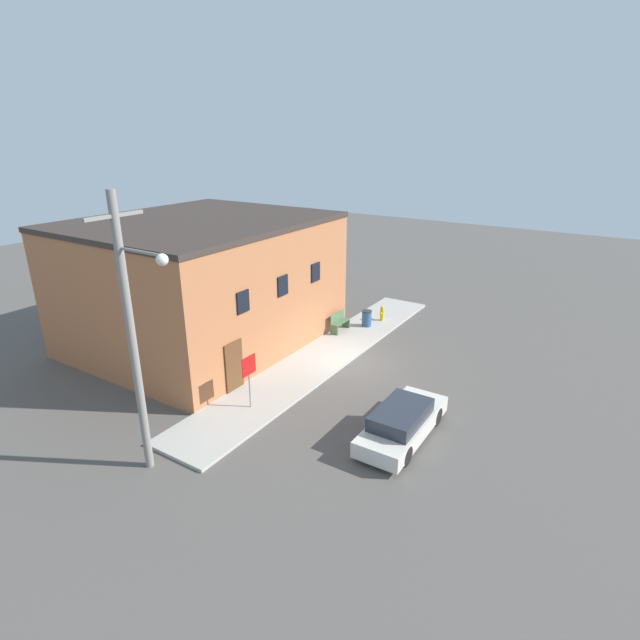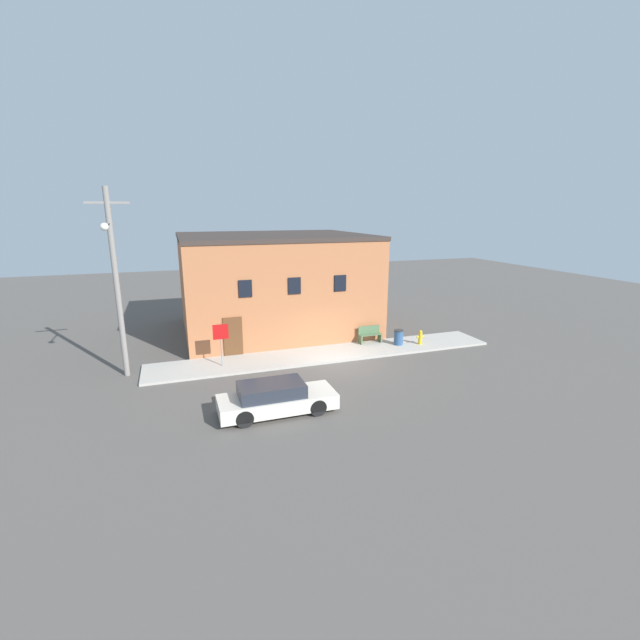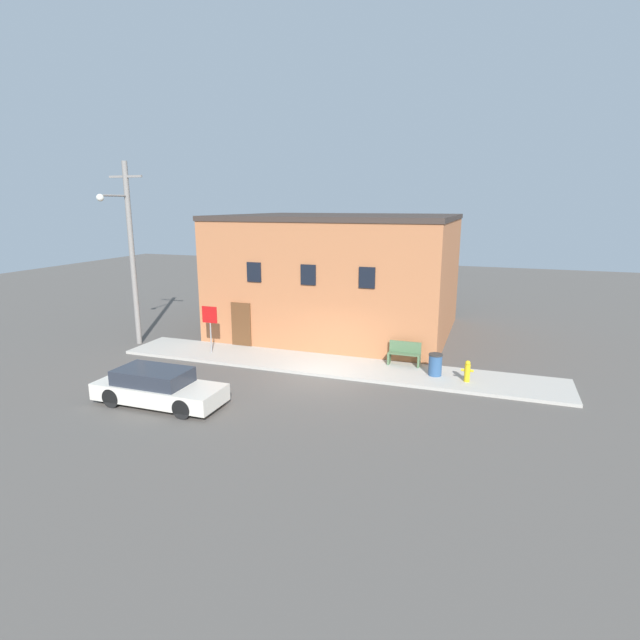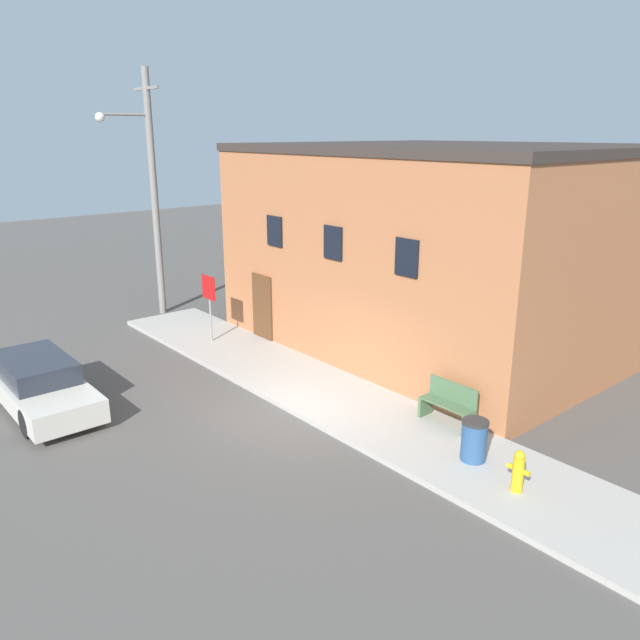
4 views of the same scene
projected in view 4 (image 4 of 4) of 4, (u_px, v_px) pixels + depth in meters
ground_plane at (289, 413)px, 15.11m from camera, size 80.00×80.00×0.00m
sidewalk at (331, 396)px, 15.92m from camera, size 18.87×2.68×0.12m
brick_building at (448, 244)px, 19.92m from camera, size 11.49×9.88×6.18m
fire_hydrant at (518, 471)px, 11.51m from camera, size 0.46×0.22×0.83m
stop_sign at (209, 295)px, 19.48m from camera, size 0.75×0.06×2.13m
bench at (449, 405)px, 14.17m from camera, size 1.34×0.44×0.98m
trash_bin at (474, 440)px, 12.61m from camera, size 0.54×0.54×0.87m
utility_pole at (151, 188)px, 22.09m from camera, size 1.80×1.99×8.64m
parked_car at (39, 384)px, 15.29m from camera, size 4.51×1.66×1.25m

